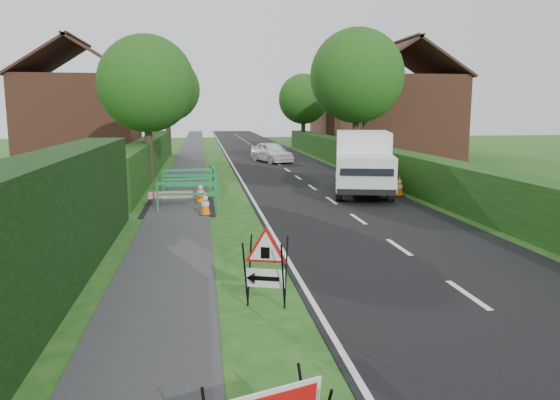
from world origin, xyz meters
TOP-DOWN VIEW (x-y plane):
  - ground at (0.00, 0.00)m, footprint 120.00×120.00m
  - road_surface at (2.50, 35.00)m, footprint 6.00×90.00m
  - footpath at (-3.00, 35.00)m, footprint 2.00×90.00m
  - hedge_west_near at (-5.00, 0.00)m, footprint 1.10×18.00m
  - hedge_west_far at (-5.00, 22.00)m, footprint 1.00×24.00m
  - hedge_east at (6.50, 16.00)m, footprint 1.20×50.00m
  - house_west at (-10.00, 30.00)m, footprint 7.50×7.40m
  - house_east_a at (11.00, 28.00)m, footprint 7.50×7.40m
  - house_east_b at (12.00, 42.00)m, footprint 7.50×7.40m
  - tree_nw at (-4.60, 18.00)m, footprint 4.40×4.40m
  - tree_ne at (6.40, 22.00)m, footprint 5.20×5.20m
  - tree_fw at (-4.60, 34.00)m, footprint 4.80×4.80m
  - tree_fe at (6.40, 38.00)m, footprint 4.20×4.20m
  - triangle_sign at (-1.22, 0.90)m, footprint 1.02×1.02m
  - works_van at (4.13, 13.00)m, footprint 3.32×5.70m
  - traffic_cone_0 at (5.39, 12.27)m, footprint 0.38×0.38m
  - traffic_cone_1 at (4.70, 13.74)m, footprint 0.38×0.38m
  - traffic_cone_2 at (4.82, 15.86)m, footprint 0.38×0.38m
  - traffic_cone_3 at (-2.12, 9.37)m, footprint 0.38×0.38m
  - traffic_cone_4 at (-2.27, 11.79)m, footprint 0.38×0.38m
  - ped_barrier_0 at (-2.67, 10.31)m, footprint 2.07×0.41m
  - ped_barrier_1 at (-2.62, 12.40)m, footprint 2.09×0.56m
  - ped_barrier_2 at (-2.75, 14.39)m, footprint 2.09×0.64m
  - ped_barrier_3 at (-1.77, 15.33)m, footprint 0.50×2.08m
  - redwhite_plank at (-3.28, 10.90)m, footprint 1.50×0.13m
  - hatchback_car at (2.26, 26.80)m, footprint 2.69×4.14m

SIDE VIEW (x-z plane):
  - ground at x=0.00m, z-range 0.00..0.00m
  - hedge_west_near at x=-5.00m, z-range -1.25..1.25m
  - hedge_west_far at x=-5.00m, z-range -0.90..0.90m
  - hedge_east at x=6.50m, z-range -0.75..0.75m
  - redwhite_plank at x=-3.28m, z-range -0.12..0.12m
  - road_surface at x=2.50m, z-range -0.01..0.01m
  - footpath at x=-3.00m, z-range -0.01..0.02m
  - traffic_cone_0 at x=5.39m, z-range 0.00..0.79m
  - traffic_cone_1 at x=4.70m, z-range 0.00..0.79m
  - traffic_cone_2 at x=4.82m, z-range 0.00..0.79m
  - traffic_cone_3 at x=-2.12m, z-range 0.00..0.79m
  - traffic_cone_4 at x=-2.27m, z-range 0.00..0.79m
  - ped_barrier_0 at x=-2.67m, z-range 0.13..1.13m
  - ped_barrier_1 at x=-2.62m, z-range 0.13..1.13m
  - ped_barrier_2 at x=-2.75m, z-range 0.13..1.13m
  - ped_barrier_3 at x=-1.77m, z-range 0.13..1.13m
  - hatchback_car at x=2.26m, z-range 0.00..1.31m
  - triangle_sign at x=-1.22m, z-range 0.23..1.41m
  - works_van at x=4.13m, z-range 0.07..2.52m
  - house_west at x=-10.00m, z-range -1.04..6.84m
  - house_east_a at x=11.00m, z-range -1.04..6.84m
  - house_east_b at x=12.00m, z-range -1.04..6.84m
  - tree_fe at x=6.40m, z-range 1.05..7.39m
  - tree_nw at x=-4.60m, z-range 1.13..7.83m
  - tree_fw at x=-4.60m, z-range 1.21..8.45m
  - tree_ne at x=6.40m, z-range 1.28..9.07m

